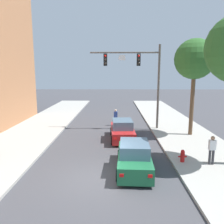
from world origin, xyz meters
name	(u,v)px	position (x,y,z in m)	size (l,w,h in m)	color
ground_plane	(100,178)	(0.00, 0.00, 0.00)	(120.00, 120.00, 0.00)	#424247
traffic_signal_mast	(139,71)	(2.87, 9.77, 5.32)	(6.20, 0.38, 7.50)	#514C47
car_lead_red	(122,131)	(1.29, 6.64, 0.72)	(1.96, 4.30, 1.60)	#B21E1E
car_following_green	(134,158)	(1.75, 0.98, 0.72)	(1.98, 4.31, 1.60)	#1E663D
pedestrian_crossing_road	(116,117)	(0.76, 11.31, 0.91)	(0.36, 0.22, 1.64)	#232847
pedestrian_sidewalk_right_walker	(212,149)	(6.11, 1.48, 1.06)	(0.36, 0.22, 1.64)	#333338
fire_hydrant	(183,156)	(4.61, 1.84, 0.51)	(0.48, 0.24, 0.72)	red
street_tree_second	(195,60)	(6.97, 7.67, 6.21)	(3.17, 3.17, 7.70)	brown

